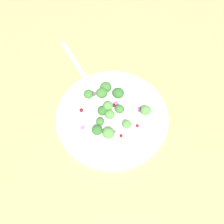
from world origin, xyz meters
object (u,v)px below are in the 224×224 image
at_px(broccoli_floret_0, 103,111).
at_px(broccoli_floret_1, 146,110).
at_px(fork, 78,66).
at_px(broccoli_floret_2, 118,93).
at_px(plate, 112,116).

height_order(broccoli_floret_0, broccoli_floret_1, broccoli_floret_1).
height_order(broccoli_floret_1, fork, broccoli_floret_1).
height_order(broccoli_floret_1, broccoli_floret_2, broccoli_floret_2).
bearing_deg(broccoli_floret_2, broccoli_floret_0, -75.65).
xyz_separation_m(plate, fork, (-0.19, 0.03, -0.01)).
height_order(broccoli_floret_2, fork, broccoli_floret_2).
relative_size(broccoli_floret_1, fork, 0.14).
relative_size(broccoli_floret_0, broccoli_floret_1, 0.97).
bearing_deg(broccoli_floret_2, fork, -174.26).
height_order(plate, broccoli_floret_1, broccoli_floret_1).
bearing_deg(fork, broccoli_floret_0, -14.85).
distance_m(broccoli_floret_0, fork, 0.18).
relative_size(plate, broccoli_floret_0, 10.88).
distance_m(broccoli_floret_2, fork, 0.16).
relative_size(plate, broccoli_floret_2, 9.19).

